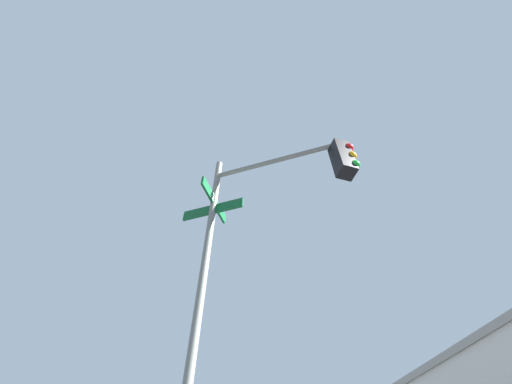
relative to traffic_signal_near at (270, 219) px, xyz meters
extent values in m
cylinder|color=slate|center=(-0.58, -0.84, -1.31)|extent=(0.12, 0.12, 6.33)
cylinder|color=slate|center=(0.08, 0.12, 1.46)|extent=(1.40, 1.96, 0.09)
cube|color=black|center=(0.74, 1.07, 1.01)|extent=(0.28, 0.28, 0.80)
sphere|color=red|center=(0.83, 1.19, 1.26)|extent=(0.18, 0.18, 0.18)
sphere|color=orange|center=(0.83, 1.19, 1.01)|extent=(0.18, 0.18, 0.18)
sphere|color=green|center=(0.83, 1.19, 0.76)|extent=(0.18, 0.18, 0.18)
cube|color=#0F5128|center=(-0.58, -0.84, 0.53)|extent=(0.66, 0.93, 0.20)
cube|color=#0F5128|center=(-0.58, -0.84, 0.75)|extent=(0.84, 0.60, 0.20)
camera|label=1|loc=(3.37, -1.24, -3.49)|focal=22.78mm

